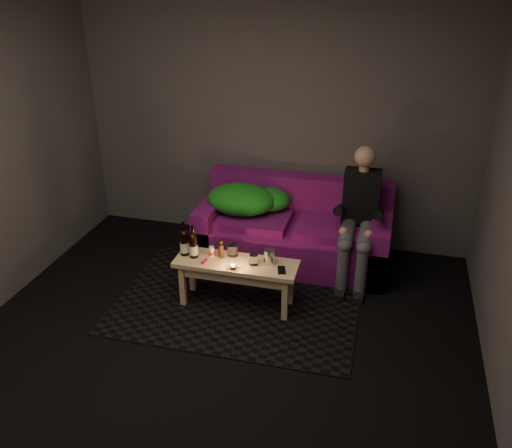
{
  "coord_description": "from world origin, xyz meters",
  "views": [
    {
      "loc": [
        1.15,
        -2.89,
        2.75
      ],
      "look_at": [
        0.0,
        1.48,
        0.51
      ],
      "focal_mm": 38.0,
      "sensor_mm": 36.0,
      "label": 1
    }
  ],
  "objects": [
    {
      "name": "floor",
      "position": [
        0.0,
        0.0,
        0.0
      ],
      "size": [
        4.5,
        4.5,
        0.0
      ],
      "primitive_type": "plane",
      "color": "black",
      "rests_on": "ground"
    },
    {
      "name": "room",
      "position": [
        0.0,
        0.47,
        1.64
      ],
      "size": [
        4.5,
        4.5,
        4.5
      ],
      "color": "silver",
      "rests_on": "ground"
    },
    {
      "name": "rug",
      "position": [
        -0.02,
        0.94,
        0.0
      ],
      "size": [
        2.12,
        1.55,
        0.01
      ],
      "primitive_type": "cube",
      "rotation": [
        0.0,
        0.0,
        0.01
      ],
      "color": "black",
      "rests_on": "floor"
    },
    {
      "name": "sofa",
      "position": [
        0.31,
        1.81,
        0.29
      ],
      "size": [
        1.84,
        0.83,
        0.79
      ],
      "color": "#6D0E5A",
      "rests_on": "floor"
    },
    {
      "name": "green_blanket",
      "position": [
        -0.18,
        1.81,
        0.6
      ],
      "size": [
        0.81,
        0.55,
        0.28
      ],
      "color": "#1A901B",
      "rests_on": "sofa"
    },
    {
      "name": "person",
      "position": [
        0.93,
        1.66,
        0.64
      ],
      "size": [
        0.33,
        0.76,
        1.23
      ],
      "color": "black",
      "rests_on": "sofa"
    },
    {
      "name": "coffee_table",
      "position": [
        -0.02,
        0.89,
        0.35
      ],
      "size": [
        1.06,
        0.35,
        0.43
      ],
      "rotation": [
        0.0,
        0.0,
        0.01
      ],
      "color": "#E1B083",
      "rests_on": "rug"
    },
    {
      "name": "beer_bottle_a",
      "position": [
        -0.48,
        0.9,
        0.55
      ],
      "size": [
        0.08,
        0.08,
        0.31
      ],
      "color": "black",
      "rests_on": "coffee_table"
    },
    {
      "name": "beer_bottle_b",
      "position": [
        -0.39,
        0.88,
        0.54
      ],
      "size": [
        0.08,
        0.08,
        0.3
      ],
      "color": "black",
      "rests_on": "coffee_table"
    },
    {
      "name": "salt_shaker",
      "position": [
        -0.25,
        0.93,
        0.48
      ],
      "size": [
        0.05,
        0.05,
        0.09
      ],
      "primitive_type": "cylinder",
      "rotation": [
        0.0,
        0.0,
        -0.29
      ],
      "color": "silver",
      "rests_on": "coffee_table"
    },
    {
      "name": "pepper_mill",
      "position": [
        -0.16,
        0.93,
        0.49
      ],
      "size": [
        0.06,
        0.06,
        0.13
      ],
      "primitive_type": "cylinder",
      "rotation": [
        0.0,
        0.0,
        0.34
      ],
      "color": "black",
      "rests_on": "coffee_table"
    },
    {
      "name": "tumbler_back",
      "position": [
        -0.07,
        0.98,
        0.48
      ],
      "size": [
        0.09,
        0.09,
        0.1
      ],
      "primitive_type": "cylinder",
      "rotation": [
        0.0,
        0.0,
        -0.05
      ],
      "color": "white",
      "rests_on": "coffee_table"
    },
    {
      "name": "tealight",
      "position": [
        -0.01,
        0.77,
        0.45
      ],
      "size": [
        0.05,
        0.05,
        0.04
      ],
      "color": "white",
      "rests_on": "coffee_table"
    },
    {
      "name": "tumbler_front",
      "position": [
        0.14,
        0.88,
        0.48
      ],
      "size": [
        0.1,
        0.1,
        0.09
      ],
      "primitive_type": "cylinder",
      "rotation": [
        0.0,
        0.0,
        0.43
      ],
      "color": "white",
      "rests_on": "coffee_table"
    },
    {
      "name": "steel_cup",
      "position": [
        0.26,
        0.93,
        0.49
      ],
      "size": [
        0.11,
        0.11,
        0.13
      ],
      "primitive_type": "cylinder",
      "rotation": [
        0.0,
        0.0,
        0.22
      ],
      "color": "silver",
      "rests_on": "coffee_table"
    },
    {
      "name": "smartphone",
      "position": [
        0.39,
        0.85,
        0.43
      ],
      "size": [
        0.1,
        0.14,
        0.01
      ],
      "primitive_type": "cube",
      "rotation": [
        0.0,
        0.0,
        0.28
      ],
      "color": "black",
      "rests_on": "coffee_table"
    },
    {
      "name": "red_lighter",
      "position": [
        -0.27,
        0.81,
        0.44
      ],
      "size": [
        0.04,
        0.08,
        0.01
      ],
      "primitive_type": "cube",
      "rotation": [
        0.0,
        0.0,
        -0.19
      ],
      "color": "red",
      "rests_on": "coffee_table"
    }
  ]
}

